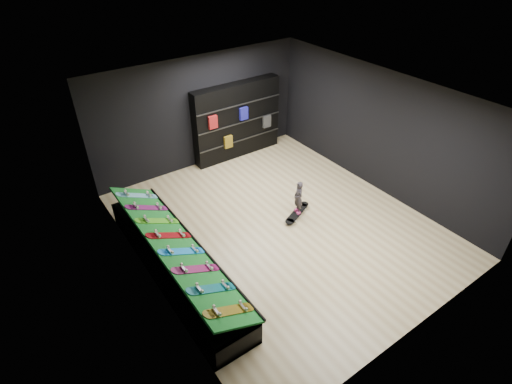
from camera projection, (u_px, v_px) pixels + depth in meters
floor at (279, 225)px, 9.06m from camera, size 6.00×7.00×0.01m
ceiling at (284, 99)px, 7.35m from camera, size 6.00×7.00×0.01m
wall_back at (200, 113)px, 10.56m from camera, size 6.00×0.02×3.00m
wall_front at (429, 270)px, 5.85m from camera, size 6.00×0.02×3.00m
wall_left at (143, 221)px, 6.78m from camera, size 0.02×7.00×3.00m
wall_right at (379, 131)px, 9.63m from camera, size 0.02×7.00×3.00m
display_rack at (175, 263)px, 7.71m from camera, size 0.90×4.50×0.50m
turf_ramp at (175, 244)px, 7.47m from camera, size 0.92×4.50×0.46m
back_shelving at (237, 121)px, 11.18m from camera, size 2.66×0.31×2.13m
floor_skateboard at (297, 214)px, 9.34m from camera, size 0.98×0.60×0.09m
child at (298, 204)px, 9.17m from camera, size 0.18×0.22×0.49m
display_board_0 at (229, 311)px, 6.18m from camera, size 0.93×0.22×0.50m
display_board_1 at (212, 289)px, 6.55m from camera, size 0.93×0.22×0.50m
display_board_2 at (196, 269)px, 6.91m from camera, size 0.93×0.22×0.50m
display_board_3 at (182, 251)px, 7.28m from camera, size 0.93×0.22×0.50m
display_board_4 at (169, 235)px, 7.64m from camera, size 0.93×0.22×0.50m
display_board_5 at (158, 221)px, 8.01m from camera, size 0.93×0.22×0.50m
display_board_6 at (147, 208)px, 8.37m from camera, size 0.93×0.22×0.50m
display_board_7 at (137, 195)px, 8.74m from camera, size 0.93×0.22×0.50m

